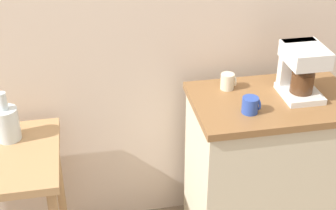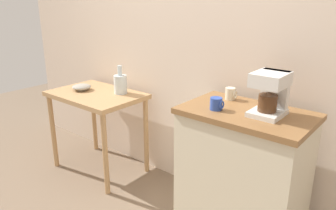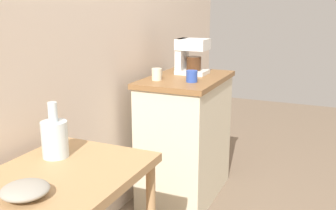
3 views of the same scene
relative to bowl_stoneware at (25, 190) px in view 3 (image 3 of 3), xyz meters
The scene contains 8 objects.
back_wall 1.24m from the bowl_stoneware, 22.84° to the left, with size 4.40×0.10×2.80m, color beige.
wooden_table 0.22m from the bowl_stoneware, ahead, with size 0.83×0.56×0.76m.
kitchen_counter 1.66m from the bowl_stoneware, ahead, with size 0.80×0.51×0.91m.
bowl_stoneware is the anchor object (origin of this frame).
glass_carafe_vase 0.39m from the bowl_stoneware, 24.08° to the left, with size 0.12×0.12×0.25m.
coffee_maker 1.78m from the bowl_stoneware, ahead, with size 0.18×0.22×0.26m.
mug_blue 1.48m from the bowl_stoneware, ahead, with size 0.08×0.08×0.08m.
mug_small_cream 1.45m from the bowl_stoneware, ahead, with size 0.07×0.07×0.08m.
Camera 3 is at (-1.82, -1.02, 1.42)m, focal length 41.62 mm.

